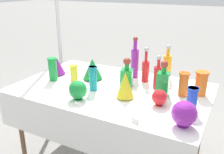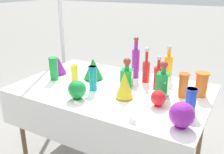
{
  "view_description": "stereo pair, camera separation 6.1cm",
  "coord_description": "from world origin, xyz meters",
  "px_view_note": "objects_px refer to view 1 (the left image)",
  "views": [
    {
      "loc": [
        0.97,
        -1.84,
        1.63
      ],
      "look_at": [
        0.0,
        0.0,
        0.86
      ],
      "focal_mm": 40.0,
      "sensor_mm": 36.0,
      "label": 1
    },
    {
      "loc": [
        1.03,
        -1.81,
        1.63
      ],
      "look_at": [
        0.0,
        0.0,
        0.86
      ],
      "focal_mm": 40.0,
      "sensor_mm": 36.0,
      "label": 2
    }
  ],
  "objects_px": {
    "tall_bottle_2": "(167,65)",
    "round_bowl_2": "(184,114)",
    "tall_bottle_1": "(146,69)",
    "canopy_pole": "(59,29)",
    "slender_vase_4": "(53,69)",
    "fluted_vase_0": "(58,66)",
    "slender_vase_0": "(74,73)",
    "fluted_vase_1": "(125,85)",
    "square_decanter_0": "(127,75)",
    "slender_vase_1": "(184,83)",
    "slender_vase_2": "(192,99)",
    "tall_bottle_3": "(158,76)",
    "tall_bottle_0": "(135,61)",
    "slender_vase_3": "(93,78)",
    "fluted_vase_2": "(93,69)",
    "round_bowl_0": "(78,90)",
    "square_decanter_1": "(163,82)",
    "slender_vase_5": "(201,83)",
    "round_bowl_1": "(159,97)"
  },
  "relations": [
    {
      "from": "tall_bottle_0",
      "to": "tall_bottle_3",
      "type": "xyz_separation_m",
      "value": [
        0.29,
        -0.16,
        -0.05
      ]
    },
    {
      "from": "tall_bottle_2",
      "to": "round_bowl_2",
      "type": "distance_m",
      "value": 0.9
    },
    {
      "from": "fluted_vase_2",
      "to": "round_bowl_1",
      "type": "distance_m",
      "value": 0.79
    },
    {
      "from": "slender_vase_3",
      "to": "fluted_vase_2",
      "type": "distance_m",
      "value": 0.27
    },
    {
      "from": "slender_vase_1",
      "to": "slender_vase_3",
      "type": "xyz_separation_m",
      "value": [
        -0.72,
        -0.25,
        0.01
      ]
    },
    {
      "from": "slender_vase_0",
      "to": "tall_bottle_1",
      "type": "bearing_deg",
      "value": 26.8
    },
    {
      "from": "slender_vase_5",
      "to": "canopy_pole",
      "type": "height_order",
      "value": "canopy_pole"
    },
    {
      "from": "slender_vase_4",
      "to": "fluted_vase_0",
      "type": "relative_size",
      "value": 1.28
    },
    {
      "from": "round_bowl_1",
      "to": "tall_bottle_2",
      "type": "bearing_deg",
      "value": 101.46
    },
    {
      "from": "square_decanter_0",
      "to": "slender_vase_5",
      "type": "relative_size",
      "value": 1.33
    },
    {
      "from": "slender_vase_0",
      "to": "slender_vase_4",
      "type": "relative_size",
      "value": 0.7
    },
    {
      "from": "tall_bottle_1",
      "to": "slender_vase_0",
      "type": "relative_size",
      "value": 2.16
    },
    {
      "from": "square_decanter_0",
      "to": "slender_vase_2",
      "type": "height_order",
      "value": "square_decanter_0"
    },
    {
      "from": "tall_bottle_0",
      "to": "slender_vase_4",
      "type": "bearing_deg",
      "value": -146.15
    },
    {
      "from": "slender_vase_2",
      "to": "fluted_vase_1",
      "type": "bearing_deg",
      "value": -178.04
    },
    {
      "from": "tall_bottle_3",
      "to": "tall_bottle_2",
      "type": "bearing_deg",
      "value": 90.43
    },
    {
      "from": "slender_vase_0",
      "to": "slender_vase_1",
      "type": "height_order",
      "value": "slender_vase_1"
    },
    {
      "from": "round_bowl_0",
      "to": "slender_vase_0",
      "type": "bearing_deg",
      "value": 130.51
    },
    {
      "from": "slender_vase_4",
      "to": "fluted_vase_1",
      "type": "distance_m",
      "value": 0.79
    },
    {
      "from": "tall_bottle_3",
      "to": "tall_bottle_1",
      "type": "bearing_deg",
      "value": 146.1
    },
    {
      "from": "tall_bottle_0",
      "to": "slender_vase_3",
      "type": "xyz_separation_m",
      "value": [
        -0.19,
        -0.47,
        -0.05
      ]
    },
    {
      "from": "square_decanter_0",
      "to": "slender_vase_4",
      "type": "xyz_separation_m",
      "value": [
        -0.69,
        -0.18,
        0.01
      ]
    },
    {
      "from": "square_decanter_1",
      "to": "slender_vase_4",
      "type": "xyz_separation_m",
      "value": [
        -1.04,
        -0.14,
        -0.01
      ]
    },
    {
      "from": "tall_bottle_3",
      "to": "round_bowl_0",
      "type": "xyz_separation_m",
      "value": [
        -0.49,
        -0.52,
        -0.03
      ]
    },
    {
      "from": "slender_vase_2",
      "to": "slender_vase_5",
      "type": "bearing_deg",
      "value": 88.84
    },
    {
      "from": "tall_bottle_1",
      "to": "canopy_pole",
      "type": "distance_m",
      "value": 1.39
    },
    {
      "from": "tall_bottle_3",
      "to": "round_bowl_2",
      "type": "height_order",
      "value": "tall_bottle_3"
    },
    {
      "from": "tall_bottle_0",
      "to": "round_bowl_2",
      "type": "height_order",
      "value": "tall_bottle_0"
    },
    {
      "from": "slender_vase_0",
      "to": "slender_vase_5",
      "type": "xyz_separation_m",
      "value": [
        1.13,
        0.23,
        0.03
      ]
    },
    {
      "from": "square_decanter_0",
      "to": "fluted_vase_0",
      "type": "xyz_separation_m",
      "value": [
        -0.76,
        -0.03,
        -0.02
      ]
    },
    {
      "from": "slender_vase_5",
      "to": "square_decanter_1",
      "type": "bearing_deg",
      "value": -149.01
    },
    {
      "from": "slender_vase_0",
      "to": "fluted_vase_1",
      "type": "distance_m",
      "value": 0.61
    },
    {
      "from": "slender_vase_2",
      "to": "fluted_vase_1",
      "type": "distance_m",
      "value": 0.52
    },
    {
      "from": "fluted_vase_2",
      "to": "round_bowl_0",
      "type": "distance_m",
      "value": 0.47
    },
    {
      "from": "slender_vase_3",
      "to": "slender_vase_1",
      "type": "bearing_deg",
      "value": 18.92
    },
    {
      "from": "slender_vase_2",
      "to": "round_bowl_2",
      "type": "relative_size",
      "value": 1.06
    },
    {
      "from": "slender_vase_4",
      "to": "slender_vase_5",
      "type": "relative_size",
      "value": 1.08
    },
    {
      "from": "slender_vase_5",
      "to": "fluted_vase_1",
      "type": "distance_m",
      "value": 0.64
    },
    {
      "from": "slender_vase_0",
      "to": "slender_vase_1",
      "type": "relative_size",
      "value": 0.76
    },
    {
      "from": "slender_vase_2",
      "to": "fluted_vase_1",
      "type": "height_order",
      "value": "fluted_vase_1"
    },
    {
      "from": "tall_bottle_3",
      "to": "square_decanter_0",
      "type": "xyz_separation_m",
      "value": [
        -0.26,
        -0.1,
        -0.01
      ]
    },
    {
      "from": "tall_bottle_1",
      "to": "square_decanter_1",
      "type": "relative_size",
      "value": 1.1
    },
    {
      "from": "slender_vase_3",
      "to": "slender_vase_5",
      "type": "xyz_separation_m",
      "value": [
        0.85,
        0.34,
        -0.01
      ]
    },
    {
      "from": "tall_bottle_2",
      "to": "slender_vase_4",
      "type": "distance_m",
      "value": 1.11
    },
    {
      "from": "tall_bottle_3",
      "to": "slender_vase_0",
      "type": "bearing_deg",
      "value": -165.13
    },
    {
      "from": "tall_bottle_3",
      "to": "square_decanter_1",
      "type": "height_order",
      "value": "same"
    },
    {
      "from": "slender_vase_2",
      "to": "square_decanter_0",
      "type": "bearing_deg",
      "value": 161.4
    },
    {
      "from": "square_decanter_1",
      "to": "slender_vase_3",
      "type": "distance_m",
      "value": 0.6
    },
    {
      "from": "tall_bottle_3",
      "to": "round_bowl_1",
      "type": "distance_m",
      "value": 0.35
    },
    {
      "from": "square_decanter_0",
      "to": "slender_vase_1",
      "type": "xyz_separation_m",
      "value": [
        0.5,
        0.04,
        0.0
      ]
    }
  ]
}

